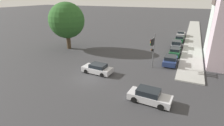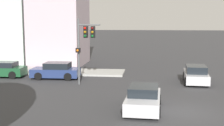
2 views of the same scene
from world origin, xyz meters
TOP-DOWN VIEW (x-y plane):
  - ground_plane at (0.00, 0.00)m, footprint 300.00×300.00m
  - rowhouse_backdrop at (17.56, 14.51)m, footprint 7.56×12.08m
  - traffic_signal at (6.67, 6.52)m, footprint 0.53×1.93m
  - crossing_car_0 at (8.44, -2.21)m, footprint 4.42×2.07m
  - crossing_car_1 at (0.19, 1.91)m, footprint 4.26×2.11m
  - parked_car_0 at (9.01, 9.60)m, footprint 2.10×4.15m
  - parked_car_1 at (9.17, 14.50)m, footprint 1.99×3.92m

SIDE VIEW (x-z plane):
  - ground_plane at x=0.00m, z-range 0.00..0.00m
  - crossing_car_1 at x=0.19m, z-range -0.03..1.32m
  - parked_car_1 at x=9.17m, z-range -0.02..1.35m
  - crossing_car_0 at x=8.44m, z-range -0.04..1.38m
  - parked_car_0 at x=9.01m, z-range -0.03..1.38m
  - traffic_signal at x=6.67m, z-range 1.01..6.20m
  - rowhouse_backdrop at x=17.56m, z-range -0.23..10.95m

